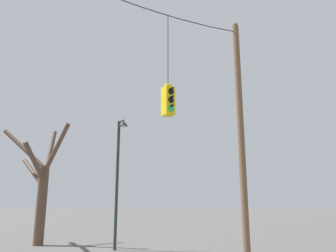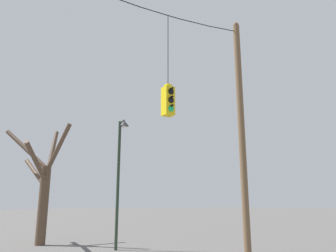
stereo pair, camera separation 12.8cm
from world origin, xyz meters
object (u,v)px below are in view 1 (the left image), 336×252
(traffic_light_over_intersection, at_px, (168,100))
(utility_pole_right, at_px, (241,130))
(street_lamp, at_px, (119,162))
(bare_tree, at_px, (40,183))

(traffic_light_over_intersection, bearing_deg, utility_pole_right, 0.15)
(traffic_light_over_intersection, distance_m, street_lamp, 3.84)
(utility_pole_right, distance_m, traffic_light_over_intersection, 3.35)
(utility_pole_right, relative_size, street_lamp, 1.76)
(traffic_light_over_intersection, height_order, bare_tree, traffic_light_over_intersection)
(utility_pole_right, distance_m, street_lamp, 4.96)
(street_lamp, distance_m, bare_tree, 4.15)
(traffic_light_over_intersection, bearing_deg, bare_tree, 108.67)
(utility_pole_right, relative_size, traffic_light_over_intersection, 2.46)
(traffic_light_over_intersection, distance_m, bare_tree, 7.65)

